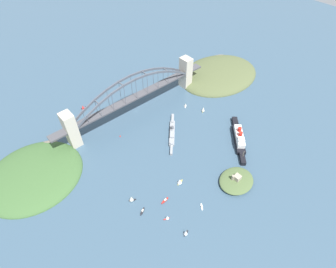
{
  "coord_description": "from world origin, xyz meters",
  "views": [
    {
      "loc": [
        180.21,
        288.84,
        291.12
      ],
      "look_at": [
        0.0,
        80.01,
        8.0
      ],
      "focal_mm": 28.56,
      "sensor_mm": 36.0,
      "label": 1
    }
  ],
  "objects_px": {
    "small_boat_5": "(202,207)",
    "channel_marker_buoy": "(120,136)",
    "naval_cruiser": "(172,132)",
    "seaplane_taxiing_near_bridge": "(84,108)",
    "ocean_liner": "(239,138)",
    "small_boat_6": "(142,211)",
    "small_boat_8": "(165,200)",
    "small_boat_1": "(185,105)",
    "small_boat_0": "(186,233)",
    "harbor_arch_bridge": "(135,97)",
    "small_boat_3": "(180,181)",
    "small_boat_7": "(203,109)",
    "small_boat_2": "(167,217)",
    "small_boat_4": "(131,199)",
    "fort_island_mid_harbor": "(236,180)"
  },
  "relations": [
    {
      "from": "small_boat_5",
      "to": "channel_marker_buoy",
      "type": "height_order",
      "value": "channel_marker_buoy"
    },
    {
      "from": "ocean_liner",
      "to": "small_boat_7",
      "type": "height_order",
      "value": "ocean_liner"
    },
    {
      "from": "naval_cruiser",
      "to": "seaplane_taxiing_near_bridge",
      "type": "relative_size",
      "value": 6.82
    },
    {
      "from": "fort_island_mid_harbor",
      "to": "small_boat_5",
      "type": "xyz_separation_m",
      "value": [
        59.2,
        -3.87,
        -3.12
      ]
    },
    {
      "from": "ocean_liner",
      "to": "small_boat_0",
      "type": "xyz_separation_m",
      "value": [
        157.27,
        52.57,
        -1.71
      ]
    },
    {
      "from": "harbor_arch_bridge",
      "to": "small_boat_8",
      "type": "height_order",
      "value": "harbor_arch_bridge"
    },
    {
      "from": "harbor_arch_bridge",
      "to": "fort_island_mid_harbor",
      "type": "distance_m",
      "value": 199.8
    },
    {
      "from": "small_boat_3",
      "to": "small_boat_6",
      "type": "distance_m",
      "value": 60.32
    },
    {
      "from": "naval_cruiser",
      "to": "small_boat_0",
      "type": "height_order",
      "value": "naval_cruiser"
    },
    {
      "from": "ocean_liner",
      "to": "channel_marker_buoy",
      "type": "xyz_separation_m",
      "value": [
        128.04,
        -122.07,
        -5.0
      ]
    },
    {
      "from": "ocean_liner",
      "to": "small_boat_3",
      "type": "relative_size",
      "value": 6.99
    },
    {
      "from": "naval_cruiser",
      "to": "fort_island_mid_harbor",
      "type": "height_order",
      "value": "naval_cruiser"
    },
    {
      "from": "fort_island_mid_harbor",
      "to": "small_boat_8",
      "type": "height_order",
      "value": "fort_island_mid_harbor"
    },
    {
      "from": "seaplane_taxiing_near_bridge",
      "to": "small_boat_1",
      "type": "distance_m",
      "value": 170.65
    },
    {
      "from": "seaplane_taxiing_near_bridge",
      "to": "small_boat_1",
      "type": "height_order",
      "value": "small_boat_1"
    },
    {
      "from": "seaplane_taxiing_near_bridge",
      "to": "small_boat_6",
      "type": "bearing_deg",
      "value": 79.93
    },
    {
      "from": "ocean_liner",
      "to": "seaplane_taxiing_near_bridge",
      "type": "bearing_deg",
      "value": -57.03
    },
    {
      "from": "small_boat_0",
      "to": "small_boat_5",
      "type": "xyz_separation_m",
      "value": [
        -37.58,
        -11.53,
        -3.72
      ]
    },
    {
      "from": "harbor_arch_bridge",
      "to": "small_boat_1",
      "type": "bearing_deg",
      "value": 147.95
    },
    {
      "from": "small_boat_1",
      "to": "small_boat_3",
      "type": "xyz_separation_m",
      "value": [
        111.67,
        107.28,
        1.08
      ]
    },
    {
      "from": "small_boat_6",
      "to": "channel_marker_buoy",
      "type": "distance_m",
      "value": 130.65
    },
    {
      "from": "naval_cruiser",
      "to": "small_boat_4",
      "type": "bearing_deg",
      "value": 25.21
    },
    {
      "from": "small_boat_2",
      "to": "small_boat_3",
      "type": "distance_m",
      "value": 51.36
    },
    {
      "from": "small_boat_7",
      "to": "channel_marker_buoy",
      "type": "xyz_separation_m",
      "value": [
        136.52,
        -41.56,
        -3.47
      ]
    },
    {
      "from": "small_boat_6",
      "to": "channel_marker_buoy",
      "type": "xyz_separation_m",
      "value": [
        -49.0,
        -121.12,
        0.26
      ]
    },
    {
      "from": "channel_marker_buoy",
      "to": "small_boat_6",
      "type": "bearing_deg",
      "value": 67.97
    },
    {
      "from": "ocean_liner",
      "to": "small_boat_6",
      "type": "xyz_separation_m",
      "value": [
        177.04,
        -0.95,
        -5.27
      ]
    },
    {
      "from": "small_boat_7",
      "to": "channel_marker_buoy",
      "type": "height_order",
      "value": "small_boat_7"
    },
    {
      "from": "ocean_liner",
      "to": "small_boat_1",
      "type": "xyz_separation_m",
      "value": [
        5.17,
        -108.79,
        -2.75
      ]
    },
    {
      "from": "ocean_liner",
      "to": "small_boat_7",
      "type": "relative_size",
      "value": 7.44
    },
    {
      "from": "naval_cruiser",
      "to": "small_boat_4",
      "type": "height_order",
      "value": "naval_cruiser"
    },
    {
      "from": "harbor_arch_bridge",
      "to": "small_boat_1",
      "type": "xyz_separation_m",
      "value": [
        -70.01,
        43.82,
        -26.71
      ]
    },
    {
      "from": "small_boat_1",
      "to": "small_boat_7",
      "type": "distance_m",
      "value": 31.43
    },
    {
      "from": "seaplane_taxiing_near_bridge",
      "to": "small_boat_8",
      "type": "relative_size",
      "value": 0.82
    },
    {
      "from": "harbor_arch_bridge",
      "to": "small_boat_7",
      "type": "xyz_separation_m",
      "value": [
        -83.65,
        72.11,
        -25.49
      ]
    },
    {
      "from": "small_boat_1",
      "to": "small_boat_0",
      "type": "bearing_deg",
      "value": 46.69
    },
    {
      "from": "small_boat_6",
      "to": "small_boat_8",
      "type": "distance_m",
      "value": 30.15
    },
    {
      "from": "fort_island_mid_harbor",
      "to": "seaplane_taxiing_near_bridge",
      "type": "distance_m",
      "value": 271.07
    },
    {
      "from": "channel_marker_buoy",
      "to": "small_boat_5",
      "type": "bearing_deg",
      "value": 92.93
    },
    {
      "from": "harbor_arch_bridge",
      "to": "ocean_liner",
      "type": "distance_m",
      "value": 171.81
    },
    {
      "from": "small_boat_4",
      "to": "small_boat_6",
      "type": "xyz_separation_m",
      "value": [
        -1.06,
        20.51,
        -3.5
      ]
    },
    {
      "from": "small_boat_2",
      "to": "channel_marker_buoy",
      "type": "height_order",
      "value": "small_boat_2"
    },
    {
      "from": "small_boat_1",
      "to": "small_boat_6",
      "type": "relative_size",
      "value": 0.74
    },
    {
      "from": "harbor_arch_bridge",
      "to": "channel_marker_buoy",
      "type": "distance_m",
      "value": 67.58
    },
    {
      "from": "channel_marker_buoy",
      "to": "small_boat_2",
      "type": "bearing_deg",
      "value": 77.49
    },
    {
      "from": "small_boat_4",
      "to": "small_boat_7",
      "type": "bearing_deg",
      "value": -162.44
    },
    {
      "from": "small_boat_5",
      "to": "small_boat_6",
      "type": "bearing_deg",
      "value": -36.21
    },
    {
      "from": "small_boat_0",
      "to": "small_boat_1",
      "type": "relative_size",
      "value": 1.31
    },
    {
      "from": "small_boat_3",
      "to": "ocean_liner",
      "type": "bearing_deg",
      "value": 179.26
    },
    {
      "from": "harbor_arch_bridge",
      "to": "small_boat_1",
      "type": "height_order",
      "value": "harbor_arch_bridge"
    }
  ]
}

